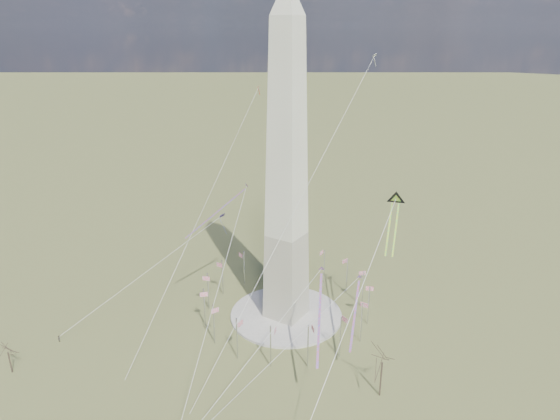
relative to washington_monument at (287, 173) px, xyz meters
The scene contains 14 objects.
ground 47.95m from the washington_monument, ahead, with size 2000.00×2000.00×0.00m, color brown.
plaza 47.55m from the washington_monument, ahead, with size 36.00×36.00×0.80m, color beige.
washington_monument is the anchor object (origin of this frame).
flagpole_ring 40.68m from the washington_monument, 169.63° to the right, with size 54.40×54.40×13.00m.
tree_near 57.48m from the washington_monument, 25.20° to the right, with size 8.58×8.58×15.02m.
tree_far 89.75m from the washington_monument, 126.87° to the right, with size 5.56×5.56×9.73m.
person_west 83.63m from the washington_monument, 135.89° to the right, with size 0.93×0.72×1.91m, color gray.
kite_delta_black 32.06m from the washington_monument, 18.22° to the left, with size 8.64×16.94×13.80m.
kite_diamond_purple 43.01m from the washington_monument, 162.61° to the left, with size 1.98×2.82×8.29m.
kite_streamer_left 38.89m from the washington_monument, 40.64° to the right, with size 11.60×21.37×15.94m.
kite_streamer_mid 22.31m from the washington_monument, 161.03° to the right, with size 11.41×19.21×14.60m.
kite_streamer_right 41.98m from the washington_monument, ahead, with size 7.41×18.94×13.46m.
kite_small_red 58.86m from the washington_monument, 132.88° to the left, with size 1.27×1.43×3.90m.
kite_small_white 53.34m from the washington_monument, 80.24° to the left, with size 1.33×2.01×4.32m.
Camera 1 is at (73.43, -118.75, 88.32)m, focal length 32.00 mm.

